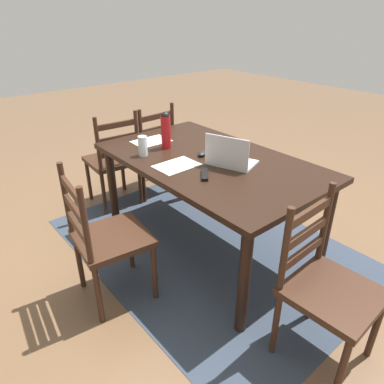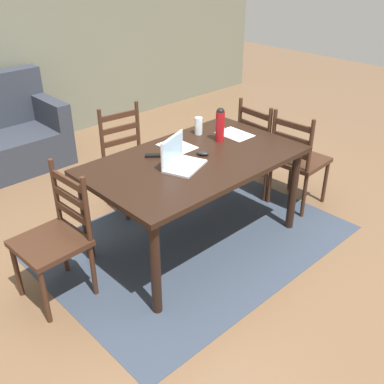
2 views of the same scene
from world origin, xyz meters
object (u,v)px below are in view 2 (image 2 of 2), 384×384
at_px(chair_right_near, 298,160).
at_px(laptop, 179,159).
at_px(drinking_glass, 199,126).
at_px(computer_mouse, 202,153).
at_px(chair_right_far, 263,148).
at_px(water_bottle, 220,124).
at_px(dining_table, 195,168).
at_px(tv_remote, 156,155).
at_px(chair_left_far, 55,239).
at_px(chair_far_head, 130,160).

relative_size(chair_right_near, laptop, 2.53).
xyz_separation_m(drinking_glass, computer_mouse, (-0.28, -0.33, -0.06)).
distance_m(laptop, drinking_glass, 0.65).
relative_size(chair_right_far, water_bottle, 3.31).
bearing_deg(chair_right_near, chair_right_far, 89.99).
bearing_deg(chair_right_near, dining_table, 169.85).
distance_m(laptop, water_bottle, 0.59).
bearing_deg(tv_remote, laptop, -133.85).
bearing_deg(chair_right_far, chair_left_far, -179.97).
distance_m(laptop, tv_remote, 0.25).
xyz_separation_m(dining_table, chair_right_far, (1.13, 0.20, -0.23)).
height_order(laptop, tv_remote, laptop).
bearing_deg(tv_remote, computer_mouse, -86.63).
xyz_separation_m(chair_right_far, drinking_glass, (-0.77, 0.13, 0.39)).
relative_size(chair_far_head, laptop, 2.53).
xyz_separation_m(laptop, computer_mouse, (0.26, 0.03, -0.04)).
xyz_separation_m(dining_table, water_bottle, (0.39, 0.11, 0.24)).
relative_size(chair_far_head, tv_remote, 5.59).
height_order(chair_left_far, laptop, laptop).
relative_size(chair_left_far, laptop, 2.53).
relative_size(dining_table, chair_far_head, 1.78).
bearing_deg(chair_right_near, drinking_glass, 144.94).
height_order(laptop, drinking_glass, laptop).
bearing_deg(computer_mouse, laptop, 157.81).
distance_m(chair_right_near, chair_left_far, 2.31).
distance_m(chair_right_near, water_bottle, 0.93).
relative_size(chair_right_far, tv_remote, 5.59).
xyz_separation_m(dining_table, computer_mouse, (0.08, 0.00, 0.11)).
bearing_deg(chair_left_far, laptop, -13.23).
xyz_separation_m(computer_mouse, tv_remote, (-0.28, 0.22, -0.01)).
bearing_deg(dining_table, laptop, -173.41).
distance_m(chair_right_far, chair_left_far, 2.27).
bearing_deg(dining_table, chair_left_far, 169.86).
height_order(chair_far_head, computer_mouse, chair_far_head).
bearing_deg(drinking_glass, tv_remote, -169.08).
relative_size(drinking_glass, tv_remote, 0.88).
height_order(chair_right_far, water_bottle, water_bottle).
height_order(drinking_glass, computer_mouse, drinking_glass).
xyz_separation_m(chair_right_near, tv_remote, (-1.34, 0.43, 0.33)).
relative_size(chair_right_near, water_bottle, 3.31).
bearing_deg(computer_mouse, tv_remote, 114.20).
relative_size(dining_table, water_bottle, 5.90).
bearing_deg(computer_mouse, water_bottle, -9.03).
bearing_deg(chair_far_head, chair_right_near, -43.63).
xyz_separation_m(chair_right_far, laptop, (-1.32, -0.23, 0.37)).
relative_size(chair_right_far, computer_mouse, 9.50).
relative_size(chair_left_far, computer_mouse, 9.50).
bearing_deg(dining_table, computer_mouse, 2.83).
xyz_separation_m(chair_right_near, water_bottle, (-0.75, 0.31, 0.47)).
xyz_separation_m(chair_far_head, computer_mouse, (0.08, -0.87, 0.33)).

